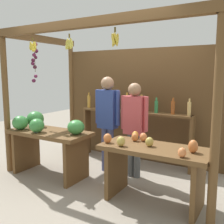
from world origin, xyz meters
The scene contains 7 objects.
ground_plane centered at (0.00, 0.00, 0.00)m, with size 12.00×12.00×0.00m, color gray.
market_stall centered at (-0.01, 0.43, 1.39)m, with size 3.51×1.86×2.43m.
fruit_counter_left centered at (-1.00, -0.66, 0.69)m, with size 1.42×0.67×1.05m.
fruit_counter_right centered at (0.92, -0.66, 0.58)m, with size 1.43×0.66×0.92m.
bottle_shelf_unit centered at (-0.01, 0.65, 0.82)m, with size 2.25×0.22×1.35m.
vendor_man centered at (-0.19, 0.00, 1.00)m, with size 0.48×0.22×1.66m.
vendor_woman centered at (0.31, 0.01, 0.93)m, with size 0.48×0.21×1.56m.
Camera 1 is at (2.12, -3.75, 1.71)m, focal length 41.70 mm.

